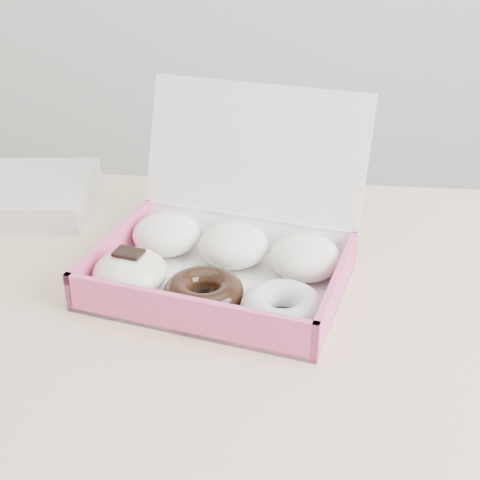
# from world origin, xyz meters

# --- Properties ---
(table) EXTENTS (1.20, 0.80, 0.75)m
(table) POSITION_xyz_m (0.00, 0.00, 0.67)
(table) COLOR #D3B18B
(table) RESTS_ON ground
(donut_box) EXTENTS (0.36, 0.34, 0.22)m
(donut_box) POSITION_xyz_m (-0.06, 0.08, 0.79)
(donut_box) COLOR white
(donut_box) RESTS_ON table
(newspapers) EXTENTS (0.28, 0.23, 0.04)m
(newspapers) POSITION_xyz_m (-0.42, 0.26, 0.77)
(newspapers) COLOR silver
(newspapers) RESTS_ON table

